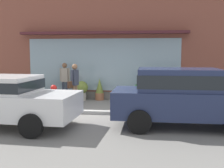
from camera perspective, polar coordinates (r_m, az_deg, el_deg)
The scene contains 14 objects.
ground_plane at distance 10.36m, azimuth -4.46°, elevation -5.84°, with size 60.00×60.00×0.00m, color gray.
curb_strip at distance 10.16m, azimuth -4.70°, elevation -5.75°, with size 14.00×0.24×0.12m, color #B2B2AD.
storefront at distance 13.27m, azimuth -1.70°, elevation 7.56°, with size 14.00×0.81×5.04m.
fire_hydrant at distance 11.41m, azimuth -11.80°, elevation -2.48°, with size 0.41×0.38×0.93m.
pedestrian_with_handbag at distance 11.59m, azimuth -7.68°, elevation 0.50°, with size 0.37×0.60×1.74m.
pedestrian_passerby at distance 13.12m, azimuth -9.63°, elevation 1.18°, with size 0.47×0.23×1.74m.
parked_car_navy at distance 8.44m, azimuth 14.21°, elevation -2.10°, with size 4.23×1.95×1.74m.
potted_plant_by_entrance at distance 12.86m, azimuth 12.65°, elevation -1.70°, with size 0.48×0.48×0.78m.
potted_plant_corner_tall at distance 13.56m, azimuth -15.77°, elevation -1.48°, with size 0.51×0.51×0.77m.
potted_plant_window_center at distance 12.62m, azimuth 16.18°, elevation -1.91°, with size 0.35×0.35×0.89m.
potted_plant_window_right at distance 13.02m, azimuth -2.55°, elevation -1.18°, with size 0.41×0.41×1.01m.
potted_plant_trailing_edge at distance 12.58m, azimuth 5.76°, elevation -1.52°, with size 0.64×0.64×0.84m.
potted_plant_near_hydrant at distance 14.10m, azimuth -19.09°, elevation -1.44°, with size 0.48×0.48×0.73m.
potted_plant_low_front at distance 12.91m, azimuth -6.23°, elevation -1.10°, with size 0.58×0.58×0.90m.
Camera 1 is at (2.10, -9.91, 2.19)m, focal length 44.70 mm.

